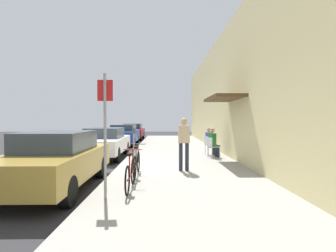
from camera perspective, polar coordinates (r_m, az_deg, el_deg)
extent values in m
plane|color=#2D2D30|center=(9.52, -10.88, -9.32)|extent=(60.00, 60.00, 0.00)
cube|color=#9E9B93|center=(11.36, 2.25, -7.24)|extent=(4.50, 32.00, 0.12)
cube|color=beige|center=(11.69, 14.20, 7.56)|extent=(0.30, 32.00, 6.06)
cube|color=#4C381E|center=(10.66, 11.73, 5.86)|extent=(1.10, 2.80, 0.12)
cube|color=#A58433|center=(7.31, -23.00, -7.51)|extent=(1.80, 4.40, 0.65)
cube|color=#333D47|center=(7.38, -22.61, -2.99)|extent=(1.48, 2.11, 0.48)
cylinder|color=black|center=(8.40, -14.36, -8.55)|extent=(0.22, 0.64, 0.64)
cylinder|color=black|center=(8.90, -24.43, -8.07)|extent=(0.22, 0.64, 0.64)
cylinder|color=black|center=(5.84, -20.73, -13.00)|extent=(0.22, 0.64, 0.64)
cube|color=silver|center=(12.58, -13.48, -3.85)|extent=(1.80, 4.40, 0.61)
cube|color=#333D47|center=(12.69, -13.34, -1.40)|extent=(1.48, 2.11, 0.45)
cylinder|color=black|center=(13.80, -9.02, -4.64)|extent=(0.22, 0.64, 0.64)
cylinder|color=black|center=(14.11, -15.42, -4.54)|extent=(0.22, 0.64, 0.64)
cylinder|color=black|center=(11.13, -10.99, -6.10)|extent=(0.22, 0.64, 0.64)
cylinder|color=black|center=(11.51, -18.83, -5.90)|extent=(0.22, 0.64, 0.64)
cube|color=navy|center=(18.30, -9.52, -2.09)|extent=(1.80, 4.40, 0.69)
cube|color=#333D47|center=(18.42, -9.46, -0.36)|extent=(1.48, 2.11, 0.41)
cylinder|color=black|center=(19.57, -6.62, -2.86)|extent=(0.22, 0.64, 0.64)
cylinder|color=black|center=(19.79, -11.20, -2.83)|extent=(0.22, 0.64, 0.64)
cylinder|color=black|center=(16.87, -7.54, -3.54)|extent=(0.22, 0.64, 0.64)
cylinder|color=black|center=(17.12, -12.82, -3.49)|extent=(0.22, 0.64, 0.64)
cube|color=maroon|center=(23.70, -7.56, -1.36)|extent=(1.80, 4.40, 0.63)
cube|color=#333D47|center=(23.83, -7.52, -0.04)|extent=(1.48, 2.11, 0.45)
cylinder|color=black|center=(24.99, -5.39, -1.94)|extent=(0.22, 0.64, 0.64)
cylinder|color=black|center=(25.16, -8.99, -1.93)|extent=(0.22, 0.64, 0.64)
cylinder|color=black|center=(22.28, -5.94, -2.35)|extent=(0.22, 0.64, 0.64)
cylinder|color=black|center=(22.47, -9.97, -2.33)|extent=(0.22, 0.64, 0.64)
cylinder|color=slate|center=(10.53, -7.35, -4.59)|extent=(0.07, 0.07, 1.10)
cube|color=#383D42|center=(10.49, -7.37, -1.00)|extent=(0.12, 0.10, 0.22)
cylinder|color=gray|center=(5.68, -13.36, -2.11)|extent=(0.06, 0.06, 2.60)
cube|color=red|center=(5.72, -13.37, 7.44)|extent=(0.32, 0.02, 0.44)
torus|color=black|center=(6.89, -7.54, -9.61)|extent=(0.04, 0.66, 0.66)
torus|color=black|center=(5.87, -8.73, -11.55)|extent=(0.04, 0.66, 0.66)
cylinder|color=maroon|center=(6.38, -8.09, -10.51)|extent=(0.04, 1.05, 0.04)
cylinder|color=maroon|center=(6.18, -8.27, -8.52)|extent=(0.04, 0.04, 0.50)
cube|color=black|center=(6.14, -8.28, -6.04)|extent=(0.10, 0.20, 0.06)
cylinder|color=maroon|center=(6.79, -7.60, -7.37)|extent=(0.03, 0.03, 0.56)
cylinder|color=maroon|center=(6.75, -7.60, -5.03)|extent=(0.46, 0.03, 0.03)
torus|color=black|center=(8.37, -6.39, -7.65)|extent=(0.04, 0.66, 0.66)
torus|color=black|center=(7.34, -7.18, -8.93)|extent=(0.04, 0.66, 0.66)
cylinder|color=black|center=(7.86, -6.76, -8.24)|extent=(0.04, 1.05, 0.04)
cylinder|color=black|center=(7.67, -6.88, -6.59)|extent=(0.04, 0.04, 0.50)
cube|color=black|center=(7.64, -6.88, -4.58)|extent=(0.10, 0.20, 0.06)
cylinder|color=black|center=(8.28, -6.43, -5.79)|extent=(0.03, 0.03, 0.56)
cylinder|color=black|center=(8.25, -6.44, -3.86)|extent=(0.46, 0.03, 0.03)
cylinder|color=silver|center=(12.01, 10.15, -5.43)|extent=(0.04, 0.04, 0.45)
cylinder|color=silver|center=(11.68, 11.07, -5.62)|extent=(0.04, 0.04, 0.45)
cylinder|color=silver|center=(11.83, 8.54, -5.52)|extent=(0.04, 0.04, 0.45)
cylinder|color=silver|center=(11.49, 9.43, -5.73)|extent=(0.04, 0.04, 0.45)
cube|color=silver|center=(11.72, 9.80, -4.41)|extent=(0.56, 0.56, 0.03)
cube|color=silver|center=(11.61, 8.92, -3.45)|extent=(0.17, 0.43, 0.40)
cylinder|color=#232838|center=(11.92, 10.32, -5.43)|extent=(0.11, 0.11, 0.47)
cylinder|color=#232838|center=(11.83, 9.78, -4.33)|extent=(0.39, 0.25, 0.14)
cylinder|color=#232838|center=(11.75, 10.81, -5.53)|extent=(0.11, 0.11, 0.47)
cylinder|color=#232838|center=(11.66, 10.26, -4.42)|extent=(0.39, 0.25, 0.14)
cube|color=#267233|center=(11.66, 9.46, -2.93)|extent=(0.32, 0.41, 0.56)
sphere|color=tan|center=(11.63, 9.47, -0.92)|extent=(0.22, 0.22, 0.22)
cylinder|color=silver|center=(12.75, 9.58, -5.03)|extent=(0.04, 0.04, 0.45)
cylinder|color=silver|center=(12.40, 10.30, -5.21)|extent=(0.04, 0.04, 0.45)
cylinder|color=silver|center=(12.60, 8.00, -5.10)|extent=(0.04, 0.04, 0.45)
cylinder|color=silver|center=(12.25, 8.67, -5.28)|extent=(0.04, 0.04, 0.45)
cube|color=silver|center=(12.47, 9.14, -4.06)|extent=(0.53, 0.53, 0.03)
cube|color=silver|center=(12.38, 8.27, -3.15)|extent=(0.13, 0.44, 0.40)
cylinder|color=#232838|center=(12.66, 9.71, -5.03)|extent=(0.11, 0.11, 0.47)
cylinder|color=#232838|center=(12.59, 9.17, -3.99)|extent=(0.38, 0.22, 0.14)
cylinder|color=#232838|center=(12.48, 10.08, -5.12)|extent=(0.11, 0.11, 0.47)
cylinder|color=#232838|center=(12.40, 9.54, -4.07)|extent=(0.38, 0.22, 0.14)
cube|color=#334C99|center=(12.42, 8.81, -2.67)|extent=(0.30, 0.40, 0.56)
sphere|color=tan|center=(12.40, 8.81, -0.78)|extent=(0.22, 0.22, 0.22)
cylinder|color=#232838|center=(8.55, 2.76, -6.64)|extent=(0.12, 0.12, 0.90)
cylinder|color=#232838|center=(8.56, 4.10, -6.63)|extent=(0.12, 0.12, 0.90)
cube|color=#CCB28C|center=(8.48, 3.44, -1.75)|extent=(0.36, 0.22, 0.56)
sphere|color=tan|center=(8.47, 3.44, 1.02)|extent=(0.22, 0.22, 0.22)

